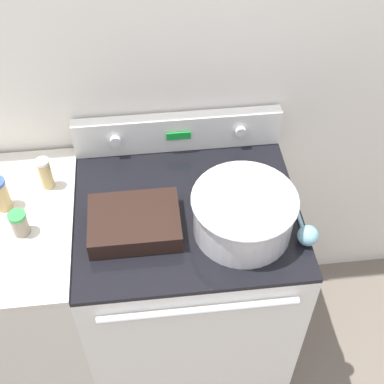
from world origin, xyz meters
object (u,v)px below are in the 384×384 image
(mixing_bowl, at_px, (244,212))
(casserole_dish, at_px, (134,222))
(spice_jar_white_cap, at_px, (45,173))
(spice_jar_blue_cap, at_px, (0,194))
(ladle, at_px, (306,232))
(spice_jar_green_cap, at_px, (19,223))

(mixing_bowl, distance_m, casserole_dish, 0.36)
(spice_jar_white_cap, distance_m, spice_jar_blue_cap, 0.17)
(mixing_bowl, xyz_separation_m, ladle, (0.20, -0.06, -0.06))
(casserole_dish, distance_m, spice_jar_white_cap, 0.37)
(ladle, distance_m, spice_jar_white_cap, 0.91)
(ladle, relative_size, spice_jar_blue_cap, 2.39)
(casserole_dish, xyz_separation_m, spice_jar_white_cap, (-0.30, 0.22, 0.04))
(casserole_dish, relative_size, spice_jar_white_cap, 2.42)
(spice_jar_green_cap, relative_size, spice_jar_blue_cap, 0.72)
(mixing_bowl, bearing_deg, spice_jar_blue_cap, 167.25)
(mixing_bowl, bearing_deg, casserole_dish, 173.54)
(casserole_dish, distance_m, spice_jar_blue_cap, 0.46)
(spice_jar_green_cap, bearing_deg, spice_jar_white_cap, 70.60)
(spice_jar_white_cap, relative_size, spice_jar_blue_cap, 1.00)
(ladle, bearing_deg, mixing_bowl, 163.66)
(casserole_dish, height_order, spice_jar_green_cap, spice_jar_green_cap)
(mixing_bowl, bearing_deg, ladle, -16.34)
(casserole_dish, height_order, spice_jar_white_cap, spice_jar_white_cap)
(casserole_dish, relative_size, spice_jar_green_cap, 3.35)
(mixing_bowl, distance_m, ladle, 0.22)
(ladle, distance_m, spice_jar_green_cap, 0.93)
(casserole_dish, bearing_deg, spice_jar_blue_cap, 162.42)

